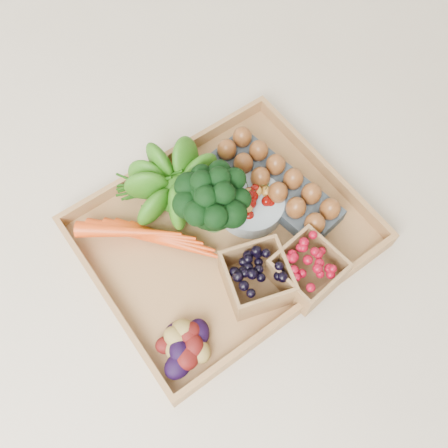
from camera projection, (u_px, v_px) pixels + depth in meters
ground at (224, 237)px, 1.06m from camera, size 4.00×4.00×0.00m
tray at (224, 235)px, 1.05m from camera, size 0.55×0.45×0.01m
carrots at (153, 235)px, 1.01m from camera, size 0.23×0.16×0.05m
lettuce at (176, 183)px, 1.02m from camera, size 0.14×0.14×0.14m
broccoli at (213, 209)px, 1.00m from camera, size 0.16×0.16×0.12m
cherry_bowl at (251, 205)px, 1.05m from camera, size 0.14×0.14×0.04m
egg_carton at (275, 186)px, 1.08m from camera, size 0.15×0.31×0.04m
potatoes at (184, 341)px, 0.91m from camera, size 0.12×0.12×0.07m
punnet_blackberry at (257, 278)px, 0.96m from camera, size 0.15×0.15×0.08m
punnet_raspberry at (307, 270)px, 0.97m from camera, size 0.13×0.13×0.08m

